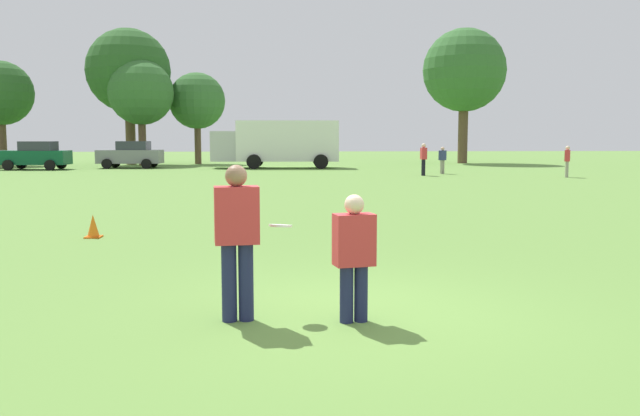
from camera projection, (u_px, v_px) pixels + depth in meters
name	position (u px, v px, depth m)	size (l,w,h in m)	color
ground_plane	(352.00, 311.00, 7.67)	(180.20, 180.20, 0.00)	#608C3D
player_thrower	(237.00, 234.00, 7.18)	(0.52, 0.33, 1.75)	#1E234C
player_defender	(354.00, 252.00, 7.16)	(0.48, 0.33, 1.43)	#1E234C
frisbee	(280.00, 226.00, 7.45)	(0.27, 0.27, 0.07)	white
traffic_cone	(93.00, 227.00, 13.33)	(0.32, 0.32, 0.48)	#D8590C
parked_car_center	(36.00, 155.00, 41.70)	(4.27, 2.35, 1.82)	#0C4C2D
parked_car_mid_right	(131.00, 154.00, 43.81)	(4.27, 2.35, 1.82)	slate
box_truck	(278.00, 142.00, 43.83)	(8.59, 3.23, 3.18)	white
bystander_sideline_watcher	(424.00, 157.00, 35.06)	(0.28, 0.48, 1.75)	black
bystander_far_jogger	(567.00, 160.00, 33.58)	(0.44, 0.52, 1.64)	gray
bystander_field_marshal	(442.00, 159.00, 36.86)	(0.48, 0.45, 1.53)	gray
tree_west_oak	(0.00, 93.00, 47.76)	(4.75, 4.75, 7.71)	brown
tree_west_maple	(129.00, 71.00, 49.18)	(6.33, 6.33, 10.29)	brown
tree_center_elm	(141.00, 93.00, 47.51)	(4.77, 4.77, 7.76)	brown
tree_east_birch	(197.00, 101.00, 50.41)	(4.37, 4.37, 7.10)	brown
tree_east_oak	(464.00, 71.00, 51.61)	(6.59, 6.59, 10.71)	brown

